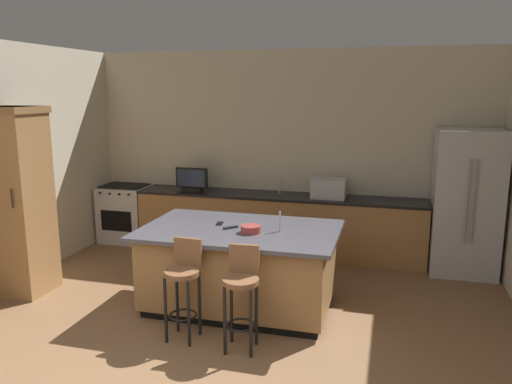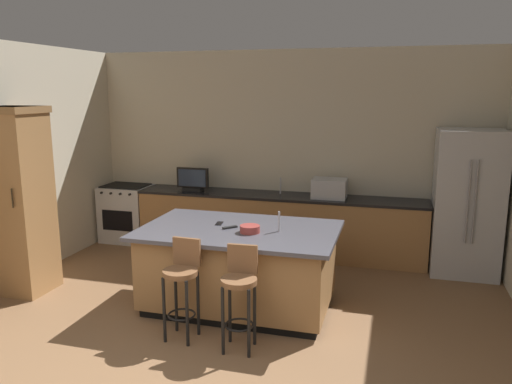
% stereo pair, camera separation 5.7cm
% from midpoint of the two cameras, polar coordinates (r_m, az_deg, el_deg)
% --- Properties ---
extents(wall_back, '(6.50, 0.12, 3.00)m').
position_cam_midpoint_polar(wall_back, '(7.62, 3.82, 4.64)').
color(wall_back, beige).
rests_on(wall_back, ground_plane).
extents(wall_left, '(0.12, 5.07, 3.00)m').
position_cam_midpoint_polar(wall_left, '(6.91, -26.34, 2.76)').
color(wall_left, beige).
rests_on(wall_left, ground_plane).
extents(counter_back, '(4.27, 0.62, 0.90)m').
position_cam_midpoint_polar(counter_back, '(7.46, 2.77, -3.71)').
color(counter_back, '#9E7042').
rests_on(counter_back, ground_plane).
extents(kitchen_island, '(2.16, 1.36, 0.92)m').
position_cam_midpoint_polar(kitchen_island, '(5.66, -1.61, -8.55)').
color(kitchen_island, black).
rests_on(kitchen_island, ground_plane).
extents(refrigerator, '(0.84, 0.81, 1.92)m').
position_cam_midpoint_polar(refrigerator, '(7.15, 23.10, -1.11)').
color(refrigerator, '#B7BABF').
rests_on(refrigerator, ground_plane).
extents(range_oven, '(0.75, 0.63, 0.92)m').
position_cam_midpoint_polar(range_oven, '(8.37, -14.29, -2.33)').
color(range_oven, '#B7BABF').
rests_on(range_oven, ground_plane).
extents(cabinet_tower, '(0.65, 0.62, 2.23)m').
position_cam_midpoint_polar(cabinet_tower, '(6.55, -25.20, -0.60)').
color(cabinet_tower, '#9E7042').
rests_on(cabinet_tower, ground_plane).
extents(microwave, '(0.48, 0.36, 0.28)m').
position_cam_midpoint_polar(microwave, '(7.21, 8.59, 0.41)').
color(microwave, '#B7BABF').
rests_on(microwave, counter_back).
extents(tv_monitor, '(0.50, 0.16, 0.36)m').
position_cam_midpoint_polar(tv_monitor, '(7.68, -7.02, 1.34)').
color(tv_monitor, black).
rests_on(tv_monitor, counter_back).
extents(sink_faucet_back, '(0.02, 0.02, 0.24)m').
position_cam_midpoint_polar(sink_faucet_back, '(7.43, 3.03, 0.72)').
color(sink_faucet_back, '#B2B2B7').
rests_on(sink_faucet_back, counter_back).
extents(sink_faucet_island, '(0.02, 0.02, 0.22)m').
position_cam_midpoint_polar(sink_faucet_island, '(5.38, 2.95, -3.38)').
color(sink_faucet_island, '#B2B2B7').
rests_on(sink_faucet_island, kitchen_island).
extents(bar_stool_left, '(0.34, 0.35, 0.99)m').
position_cam_midpoint_polar(bar_stool_left, '(4.99, -8.08, -9.90)').
color(bar_stool_left, brown).
rests_on(bar_stool_left, ground_plane).
extents(bar_stool_right, '(0.34, 0.35, 0.99)m').
position_cam_midpoint_polar(bar_stool_right, '(4.74, -1.51, -10.96)').
color(bar_stool_right, brown).
rests_on(bar_stool_right, ground_plane).
extents(fruit_bowl, '(0.22, 0.22, 0.08)m').
position_cam_midpoint_polar(fruit_bowl, '(5.35, -0.39, -4.24)').
color(fruit_bowl, '#993833').
rests_on(fruit_bowl, kitchen_island).
extents(cell_phone, '(0.09, 0.16, 0.01)m').
position_cam_midpoint_polar(cell_phone, '(5.72, -3.92, -3.59)').
color(cell_phone, black).
rests_on(cell_phone, kitchen_island).
extents(tv_remote, '(0.15, 0.15, 0.02)m').
position_cam_midpoint_polar(tv_remote, '(5.53, -2.70, -4.04)').
color(tv_remote, black).
rests_on(tv_remote, kitchen_island).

